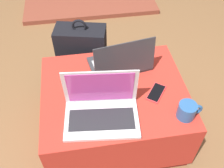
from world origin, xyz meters
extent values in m
plane|color=brown|center=(0.00, 0.00, 0.00)|extent=(14.00, 14.00, 0.00)
cube|color=maroon|center=(0.00, 0.00, 0.03)|extent=(0.80, 0.67, 0.05)
cube|color=#B22D23|center=(0.00, 0.00, 0.22)|extent=(0.83, 0.69, 0.35)
cube|color=silver|center=(-0.10, -0.20, 0.40)|extent=(0.40, 0.28, 0.02)
cube|color=#232328|center=(-0.10, -0.20, 0.41)|extent=(0.35, 0.17, 0.00)
cube|color=silver|center=(-0.09, -0.09, 0.53)|extent=(0.38, 0.07, 0.24)
cube|color=#B23D93|center=(-0.09, -0.09, 0.53)|extent=(0.34, 0.06, 0.22)
cube|color=#333338|center=(0.06, 0.21, 0.40)|extent=(0.39, 0.28, 0.02)
cube|color=#B2B2B7|center=(0.06, 0.21, 0.41)|extent=(0.33, 0.17, 0.00)
cube|color=#333338|center=(0.08, 0.11, 0.52)|extent=(0.36, 0.09, 0.22)
cube|color=#1E4799|center=(0.08, 0.11, 0.52)|extent=(0.32, 0.08, 0.20)
cube|color=red|center=(0.23, -0.06, 0.40)|extent=(0.14, 0.16, 0.01)
cube|color=black|center=(0.23, -0.06, 0.41)|extent=(0.13, 0.14, 0.00)
cube|color=black|center=(-0.16, 0.49, 0.25)|extent=(0.37, 0.24, 0.49)
cube|color=black|center=(-0.13, 0.59, 0.15)|extent=(0.28, 0.12, 0.22)
torus|color=black|center=(-0.16, 0.49, 0.52)|extent=(0.10, 0.04, 0.10)
cylinder|color=#285693|center=(0.34, -0.24, 0.44)|extent=(0.09, 0.09, 0.09)
torus|color=#285693|center=(0.39, -0.24, 0.44)|extent=(0.07, 0.02, 0.07)
cube|color=brown|center=(0.00, 1.58, 0.02)|extent=(1.40, 0.50, 0.04)
camera|label=1|loc=(-0.17, -0.98, 1.52)|focal=42.00mm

